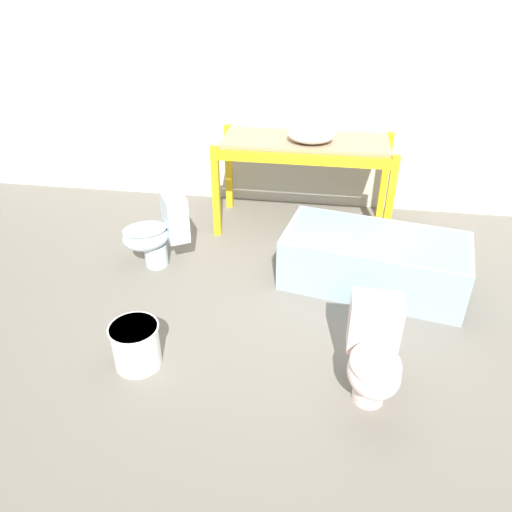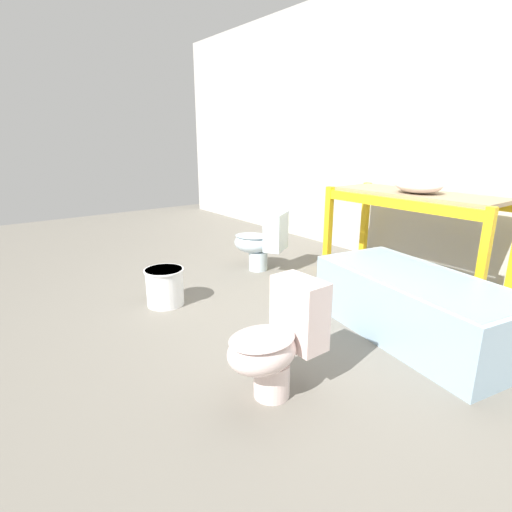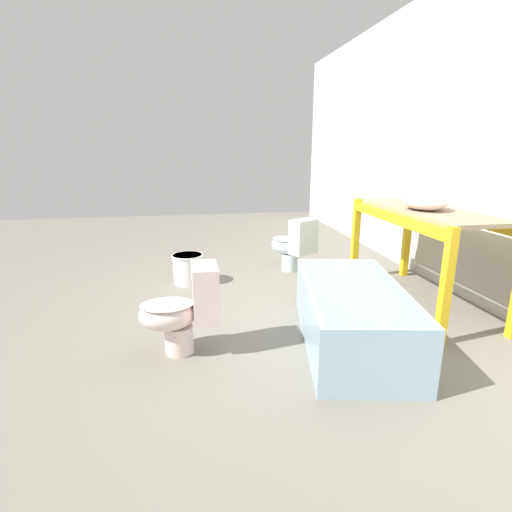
# 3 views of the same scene
# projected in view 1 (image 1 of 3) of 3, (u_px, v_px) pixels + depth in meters

# --- Properties ---
(ground_plane) EXTENTS (12.00, 12.00, 0.00)m
(ground_plane) POSITION_uv_depth(u_px,v_px,m) (301.00, 293.00, 4.32)
(ground_plane) COLOR slate
(warehouse_wall_rear) EXTENTS (10.80, 0.08, 3.20)m
(warehouse_wall_rear) POSITION_uv_depth(u_px,v_px,m) (322.00, 57.00, 4.98)
(warehouse_wall_rear) COLOR beige
(warehouse_wall_rear) RESTS_ON ground_plane
(shelving_rack) EXTENTS (1.75, 0.72, 0.95)m
(shelving_rack) POSITION_uv_depth(u_px,v_px,m) (305.00, 154.00, 4.95)
(shelving_rack) COLOR yellow
(shelving_rack) RESTS_ON ground_plane
(sink_basin) EXTENTS (0.45, 0.38, 0.24)m
(sink_basin) POSITION_uv_depth(u_px,v_px,m) (311.00, 134.00, 4.75)
(sink_basin) COLOR silver
(sink_basin) RESTS_ON shelving_rack
(bathtub_main) EXTENTS (1.65, 1.01, 0.48)m
(bathtub_main) POSITION_uv_depth(u_px,v_px,m) (374.00, 258.00, 4.29)
(bathtub_main) COLOR #99B7CC
(bathtub_main) RESTS_ON ground_plane
(toilet_near) EXTENTS (0.67, 0.59, 0.68)m
(toilet_near) POSITION_uv_depth(u_px,v_px,m) (157.00, 232.00, 4.53)
(toilet_near) COLOR silver
(toilet_near) RESTS_ON ground_plane
(toilet_far) EXTENTS (0.34, 0.59, 0.68)m
(toilet_far) POSITION_uv_depth(u_px,v_px,m) (374.00, 356.00, 3.17)
(toilet_far) COLOR silver
(toilet_far) RESTS_ON ground_plane
(bucket_white) EXTENTS (0.35, 0.35, 0.34)m
(bucket_white) POSITION_uv_depth(u_px,v_px,m) (136.00, 345.00, 3.51)
(bucket_white) COLOR white
(bucket_white) RESTS_ON ground_plane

